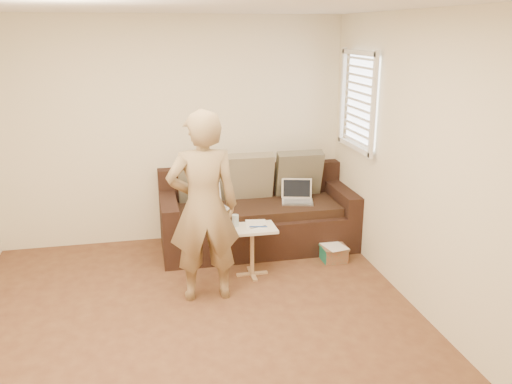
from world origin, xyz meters
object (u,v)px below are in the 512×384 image
laptop_silver (297,203)px  drinking_glass (235,220)px  striped_box (333,253)px  sofa (258,211)px  person (203,207)px  laptop_white (212,210)px  side_table (252,251)px

laptop_silver → drinking_glass: 1.04m
laptop_silver → striped_box: size_ratio=1.29×
sofa → person: bearing=-124.1°
sofa → laptop_white: (-0.54, -0.11, 0.10)m
laptop_white → person: bearing=-121.1°
sofa → side_table: size_ratio=4.19×
laptop_silver → person: 1.63m
drinking_glass → side_table: bearing=-22.4°
side_table → sofa: bearing=73.4°
laptop_silver → sofa: bearing=-173.1°
laptop_white → side_table: size_ratio=0.69×
sofa → laptop_white: sofa is taller
drinking_glass → person: bearing=-130.5°
laptop_silver → side_table: bearing=-120.6°
drinking_glass → striped_box: size_ratio=0.44×
sofa → laptop_silver: 0.47m
laptop_white → striped_box: (1.27, -0.46, -0.43)m
laptop_silver → person: bearing=-124.7°
laptop_white → side_table: bearing=-82.2°
laptop_silver → striped_box: (0.27, -0.51, -0.43)m
laptop_silver → drinking_glass: (-0.84, -0.61, 0.07)m
drinking_glass → sofa: bearing=60.5°
person → sofa: bearing=-124.1°
laptop_silver → laptop_white: laptop_white is taller
laptop_silver → striped_box: 0.72m
laptop_silver → drinking_glass: bearing=-129.4°
person → side_table: size_ratio=3.41×
laptop_white → striped_box: laptop_white is taller
sofa → side_table: (-0.22, -0.73, -0.16)m
sofa → drinking_glass: bearing=-119.5°
side_table → striped_box: bearing=9.6°
striped_box → drinking_glass: bearing=-175.1°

